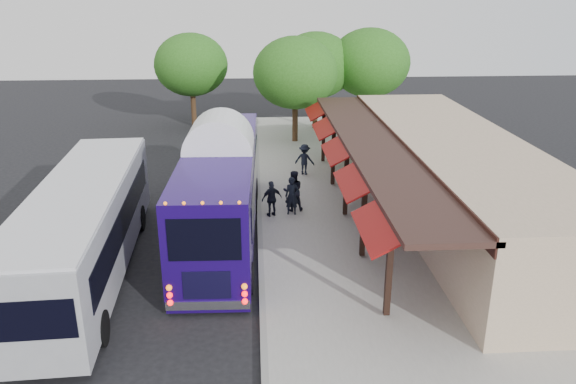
# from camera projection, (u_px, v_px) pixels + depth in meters

# --- Properties ---
(ground) EXTENTS (90.00, 90.00, 0.00)m
(ground) POSITION_uv_depth(u_px,v_px,m) (260.00, 263.00, 20.60)
(ground) COLOR black
(ground) RESTS_ON ground
(sidewalk) EXTENTS (10.00, 40.00, 0.15)m
(sidewalk) POSITION_uv_depth(u_px,v_px,m) (372.00, 216.00, 24.61)
(sidewalk) COLOR #9E9B93
(sidewalk) RESTS_ON ground
(curb) EXTENTS (0.20, 40.00, 0.16)m
(curb) POSITION_uv_depth(u_px,v_px,m) (259.00, 219.00, 24.33)
(curb) COLOR gray
(curb) RESTS_ON ground
(station_shelter) EXTENTS (8.15, 20.00, 3.60)m
(station_shelter) POSITION_uv_depth(u_px,v_px,m) (452.00, 177.00, 24.20)
(station_shelter) COLOR tan
(station_shelter) RESTS_ON ground
(coach_bus) EXTENTS (2.95, 12.51, 3.98)m
(coach_bus) POSITION_uv_depth(u_px,v_px,m) (221.00, 186.00, 22.25)
(coach_bus) COLOR #1C0759
(coach_bus) RESTS_ON ground
(city_bus) EXTENTS (3.32, 12.58, 3.35)m
(city_bus) POSITION_uv_depth(u_px,v_px,m) (85.00, 226.00, 19.22)
(city_bus) COLOR gray
(city_bus) RESTS_ON ground
(ped_a) EXTENTS (0.65, 0.45, 1.68)m
(ped_a) POSITION_uv_depth(u_px,v_px,m) (292.00, 196.00, 24.43)
(ped_a) COLOR black
(ped_a) RESTS_ON sidewalk
(ped_b) EXTENTS (0.97, 0.79, 1.85)m
(ped_b) POSITION_uv_depth(u_px,v_px,m) (293.00, 191.00, 24.80)
(ped_b) COLOR black
(ped_b) RESTS_ON sidewalk
(ped_c) EXTENTS (1.01, 0.71, 1.59)m
(ped_c) POSITION_uv_depth(u_px,v_px,m) (272.00, 199.00, 24.23)
(ped_c) COLOR black
(ped_c) RESTS_ON sidewalk
(ped_d) EXTENTS (1.21, 0.95, 1.64)m
(ped_d) POSITION_uv_depth(u_px,v_px,m) (305.00, 159.00, 29.69)
(ped_d) COLOR black
(ped_d) RESTS_ON sidewalk
(sign_board) EXTENTS (0.22, 0.43, 0.99)m
(sign_board) POSITION_uv_depth(u_px,v_px,m) (376.00, 214.00, 22.92)
(sign_board) COLOR black
(sign_board) RESTS_ON sidewalk
(tree_left) EXTENTS (5.30, 5.30, 6.79)m
(tree_left) POSITION_uv_depth(u_px,v_px,m) (295.00, 73.00, 35.00)
(tree_left) COLOR #382314
(tree_left) RESTS_ON ground
(tree_mid) EXTENTS (5.30, 5.30, 6.78)m
(tree_mid) POSITION_uv_depth(u_px,v_px,m) (316.00, 65.00, 38.46)
(tree_mid) COLOR #382314
(tree_mid) RESTS_ON ground
(tree_right) EXTENTS (5.50, 5.50, 7.04)m
(tree_right) POSITION_uv_depth(u_px,v_px,m) (370.00, 63.00, 38.36)
(tree_right) COLOR #382314
(tree_right) RESTS_ON ground
(tree_far) EXTENTS (5.17, 5.17, 6.62)m
(tree_far) POSITION_uv_depth(u_px,v_px,m) (191.00, 65.00, 39.51)
(tree_far) COLOR #382314
(tree_far) RESTS_ON ground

